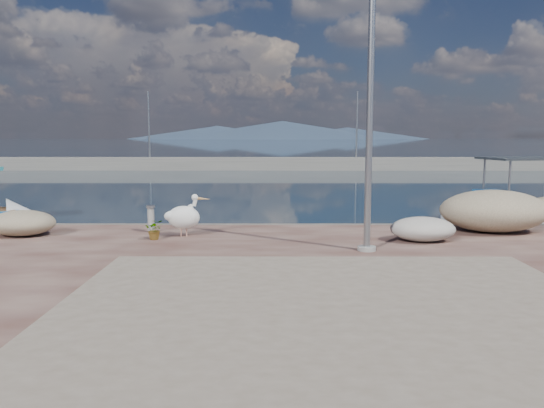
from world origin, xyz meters
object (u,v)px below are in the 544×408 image
(pelican, at_px, (184,217))
(lamp_post, at_px, (370,113))
(boat_right, at_px, (525,218))
(bollard_near, at_px, (151,218))

(pelican, distance_m, lamp_post, 5.75)
(boat_right, relative_size, pelican, 5.15)
(boat_right, xyz_separation_m, bollard_near, (-12.86, -4.43, 0.69))
(lamp_post, relative_size, bollard_near, 9.03)
(boat_right, bearing_deg, bollard_near, -172.77)
(lamp_post, xyz_separation_m, bollard_near, (-5.79, 2.42, -2.88))
(boat_right, xyz_separation_m, lamp_post, (-7.07, -6.86, 3.57))
(pelican, relative_size, lamp_post, 0.18)
(lamp_post, bearing_deg, bollard_near, 157.28)
(bollard_near, bearing_deg, pelican, -30.59)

